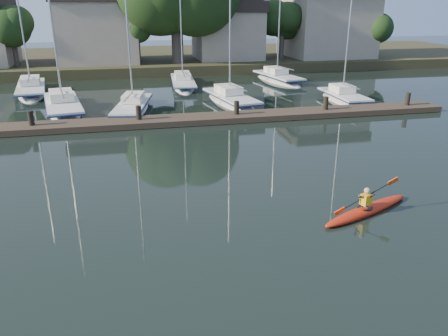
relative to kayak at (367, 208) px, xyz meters
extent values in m
plane|color=black|center=(-4.21, -0.38, -0.16)|extent=(160.00, 160.00, 0.00)
ellipsoid|color=#B41F0D|center=(0.02, 0.01, -0.07)|extent=(4.14, 2.16, 0.32)
cylinder|color=black|center=(-0.11, -0.04, 0.03)|extent=(0.83, 0.83, 0.08)
imported|color=#2D282A|center=(-0.11, -0.04, 0.37)|extent=(0.33, 0.39, 0.92)
cube|color=gold|center=(-0.11, -0.04, 0.38)|extent=(0.43, 0.38, 0.38)
sphere|color=tan|center=(-0.11, -0.04, 0.70)|extent=(0.21, 0.21, 0.21)
cube|color=#413525|center=(-4.21, 13.62, 0.04)|extent=(34.00, 2.00, 0.35)
cylinder|color=black|center=(-13.21, 13.62, 0.14)|extent=(0.32, 0.32, 1.80)
cylinder|color=black|center=(-7.21, 13.62, 0.14)|extent=(0.32, 0.32, 1.80)
cylinder|color=black|center=(-1.21, 13.62, 0.14)|extent=(0.32, 0.32, 1.80)
cylinder|color=black|center=(4.79, 13.62, 0.14)|extent=(0.32, 0.32, 1.80)
cylinder|color=black|center=(10.79, 13.62, 0.14)|extent=(0.32, 0.32, 1.80)
ellipsoid|color=silver|center=(-12.09, 18.65, -0.54)|extent=(3.78, 9.34, 2.03)
cube|color=silver|center=(-12.09, 18.65, 0.42)|extent=(3.39, 7.71, 0.15)
cube|color=#16274F|center=(-12.09, 18.65, 0.34)|extent=(3.50, 7.90, 0.09)
cube|color=silver|center=(-12.18, 19.18, 0.82)|extent=(1.91, 2.76, 0.59)
cylinder|color=#9EA0A5|center=(-12.14, 18.91, 6.89)|extent=(0.13, 0.13, 12.83)
cylinder|color=#9EA0A5|center=(-11.86, 17.30, 1.28)|extent=(0.68, 3.42, 0.09)
ellipsoid|color=silver|center=(-7.47, 17.63, -0.48)|extent=(3.42, 8.36, 1.72)
cube|color=silver|center=(-7.47, 17.63, 0.33)|extent=(3.05, 6.90, 0.13)
cube|color=#16274F|center=(-7.47, 17.63, 0.26)|extent=(3.16, 7.07, 0.07)
cube|color=silver|center=(-7.38, 18.11, 0.67)|extent=(1.68, 2.48, 0.50)
cylinder|color=#9EA0A5|center=(-7.43, 17.87, 6.26)|extent=(0.11, 0.11, 11.76)
cylinder|color=#9EA0A5|center=(-7.71, 16.43, 1.06)|extent=(0.66, 3.05, 0.07)
ellipsoid|color=silver|center=(-0.38, 18.52, -0.52)|extent=(3.39, 8.33, 1.92)
cube|color=silver|center=(-0.38, 18.52, 0.39)|extent=(3.05, 6.87, 0.14)
cube|color=#16274F|center=(-0.38, 18.52, 0.31)|extent=(3.16, 7.05, 0.08)
cube|color=silver|center=(-0.46, 18.99, 0.77)|extent=(1.76, 2.46, 0.56)
cylinder|color=#9EA0A5|center=(-0.42, 18.76, 6.01)|extent=(0.12, 0.12, 11.13)
cylinder|color=#9EA0A5|center=(-0.18, 17.32, 1.20)|extent=(0.57, 3.05, 0.08)
ellipsoid|color=silver|center=(8.05, 17.39, -0.50)|extent=(2.17, 6.76, 1.82)
cube|color=silver|center=(8.05, 17.39, 0.36)|extent=(2.05, 5.55, 0.13)
cube|color=#16274F|center=(8.05, 17.39, 0.29)|extent=(2.13, 5.68, 0.08)
cube|color=silver|center=(8.05, 17.80, 0.72)|extent=(1.39, 1.91, 0.53)
cylinder|color=#9EA0A5|center=(8.05, 17.59, 5.21)|extent=(0.12, 0.12, 9.59)
cylinder|color=#9EA0A5|center=(8.02, 16.39, 1.13)|extent=(0.14, 2.55, 0.08)
cylinder|color=#9EA0A5|center=(8.05, 17.59, 6.36)|extent=(1.53, 0.06, 0.03)
ellipsoid|color=silver|center=(-15.35, 25.86, -0.53)|extent=(3.52, 9.59, 1.98)
cube|color=silver|center=(-15.35, 25.86, 0.41)|extent=(3.18, 7.91, 0.15)
cube|color=#16274F|center=(-15.35, 25.86, 0.32)|extent=(3.29, 8.10, 0.08)
cube|color=silver|center=(-15.44, 26.41, 0.79)|extent=(1.82, 2.81, 0.57)
cylinder|color=#9EA0A5|center=(-15.15, 24.47, 1.24)|extent=(0.60, 3.54, 0.08)
ellipsoid|color=silver|center=(-2.81, 26.56, -0.49)|extent=(2.66, 9.45, 1.77)
cube|color=silver|center=(-2.81, 26.56, 0.35)|extent=(2.44, 7.77, 0.13)
cube|color=#16274F|center=(-2.81, 26.56, 0.27)|extent=(2.53, 7.96, 0.07)
cube|color=silver|center=(-2.77, 27.12, 0.69)|extent=(1.50, 2.70, 0.51)
cylinder|color=#9EA0A5|center=(-2.79, 26.84, 6.93)|extent=(0.11, 0.11, 13.06)
cylinder|color=#9EA0A5|center=(-2.92, 25.16, 1.09)|extent=(0.34, 3.54, 0.07)
ellipsoid|color=silver|center=(6.27, 27.02, -0.53)|extent=(3.39, 8.55, 1.98)
cube|color=silver|center=(6.27, 27.02, 0.41)|extent=(3.07, 7.06, 0.15)
cube|color=#16274F|center=(6.27, 27.02, 0.32)|extent=(3.18, 7.23, 0.08)
cube|color=silver|center=(6.19, 27.52, 0.79)|extent=(1.79, 2.52, 0.57)
cylinder|color=#9EA0A5|center=(6.23, 27.27, 6.18)|extent=(0.12, 0.12, 11.44)
cylinder|color=#9EA0A5|center=(6.45, 25.79, 1.24)|extent=(0.55, 3.14, 0.08)
cube|color=#2E361B|center=(-4.21, 43.62, 0.34)|extent=(90.00, 24.00, 1.00)
cube|color=#A09480|center=(-10.21, 37.62, 3.84)|extent=(8.00, 8.00, 6.00)
cube|color=#A09480|center=(3.79, 37.62, 3.34)|extent=(7.00, 7.00, 5.00)
cube|color=#2E2521|center=(3.79, 37.62, 6.44)|extent=(7.35, 7.35, 1.20)
cube|color=#A09480|center=(15.79, 37.62, 4.09)|extent=(9.00, 9.00, 6.50)
cylinder|color=#4B433C|center=(-2.21, 34.62, 3.34)|extent=(1.20, 1.20, 5.00)
cylinder|color=#4B433C|center=(-18.21, 35.62, 2.34)|extent=(0.48, 0.48, 3.00)
sphere|color=black|center=(-18.21, 35.62, 4.84)|extent=(3.40, 3.40, 3.40)
cylinder|color=#4B433C|center=(-6.21, 35.12, 2.24)|extent=(0.38, 0.38, 2.80)
sphere|color=black|center=(-6.21, 35.12, 4.44)|extent=(2.72, 2.72, 2.72)
cylinder|color=#4B433C|center=(9.79, 36.12, 2.44)|extent=(0.50, 0.50, 3.20)
sphere|color=black|center=(9.79, 36.12, 5.09)|extent=(3.57, 3.57, 3.57)
cylinder|color=#4B433C|center=(19.79, 34.62, 2.14)|extent=(0.41, 0.41, 2.60)
sphere|color=black|center=(19.79, 34.62, 4.29)|extent=(2.89, 2.89, 2.89)
camera|label=1|loc=(-7.88, -12.25, 6.65)|focal=35.00mm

